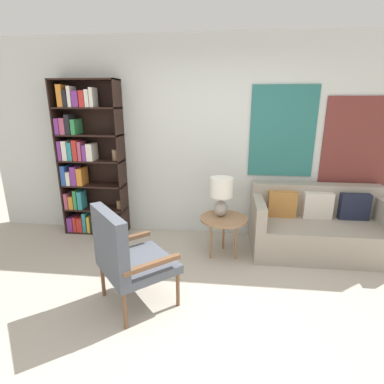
% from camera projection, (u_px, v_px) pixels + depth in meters
% --- Properties ---
extents(ground_plane, '(14.00, 14.00, 0.00)m').
position_uv_depth(ground_plane, '(196.00, 328.00, 2.57)').
color(ground_plane, '#B2A899').
extents(wall_back, '(6.40, 0.08, 2.70)m').
position_uv_depth(wall_back, '(215.00, 140.00, 4.10)').
color(wall_back, silver).
rests_on(wall_back, ground_plane).
extents(bookshelf, '(0.89, 0.30, 2.15)m').
position_uv_depth(bookshelf, '(84.00, 160.00, 4.20)').
color(bookshelf, black).
rests_on(bookshelf, ground_plane).
extents(armchair, '(0.87, 0.87, 0.97)m').
position_uv_depth(armchair, '(125.00, 254.00, 2.70)').
color(armchair, brown).
rests_on(armchair, ground_plane).
extents(couch, '(1.67, 0.85, 0.82)m').
position_uv_depth(couch, '(318.00, 227.00, 3.84)').
color(couch, '#9E9384').
rests_on(couch, ground_plane).
extents(side_table, '(0.58, 0.58, 0.51)m').
position_uv_depth(side_table, '(224.00, 221.00, 3.66)').
color(side_table, '#99704C').
rests_on(side_table, ground_plane).
extents(table_lamp, '(0.28, 0.28, 0.49)m').
position_uv_depth(table_lamp, '(221.00, 192.00, 3.62)').
color(table_lamp, '#A59E93').
rests_on(table_lamp, side_table).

